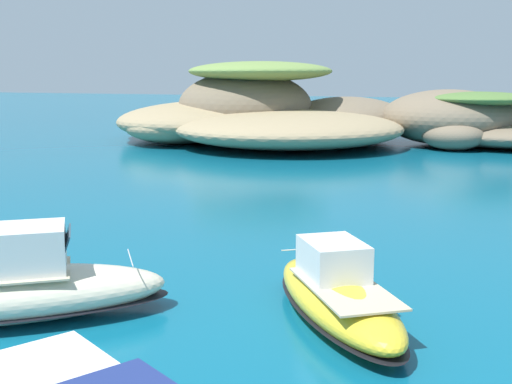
{
  "coord_description": "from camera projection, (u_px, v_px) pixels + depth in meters",
  "views": [
    {
      "loc": [
        8.58,
        -5.05,
        7.24
      ],
      "look_at": [
        -0.04,
        17.88,
        2.79
      ],
      "focal_mm": 45.81,
      "sensor_mm": 36.0,
      "label": 1
    }
  ],
  "objects": [
    {
      "name": "motorboat_cream",
      "position": [
        6.0,
        290.0,
        19.24
      ],
      "size": [
        9.5,
        8.0,
        2.84
      ],
      "color": "beige",
      "rests_on": "ground"
    },
    {
      "name": "islet_large",
      "position": [
        249.0,
        117.0,
        69.98
      ],
      "size": [
        40.71,
        35.9,
        8.51
      ],
      "color": "#9E8966",
      "rests_on": "ground"
    },
    {
      "name": "motorboat_yellow",
      "position": [
        337.0,
        295.0,
        19.3
      ],
      "size": [
        6.51,
        7.87,
        2.34
      ],
      "color": "yellow",
      "rests_on": "ground"
    },
    {
      "name": "islet_small",
      "position": [
        466.0,
        122.0,
        65.94
      ],
      "size": [
        23.51,
        19.27,
        5.66
      ],
      "color": "#756651",
      "rests_on": "ground"
    }
  ]
}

